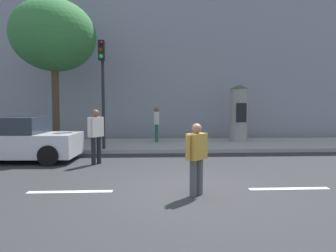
{
  "coord_description": "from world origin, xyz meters",
  "views": [
    {
      "loc": [
        -0.6,
        -6.17,
        1.82
      ],
      "look_at": [
        -0.2,
        2.0,
        1.27
      ],
      "focal_mm": 30.91,
      "sensor_mm": 36.0,
      "label": 1
    }
  ],
  "objects_px": {
    "pedestrian_near_pole": "(197,154)",
    "parked_car_dark": "(12,140)",
    "traffic_light": "(102,77)",
    "pedestrian_in_dark_shirt": "(157,121)",
    "street_tree": "(54,36)",
    "pedestrian_with_backpack": "(96,132)",
    "poster_column": "(239,113)"
  },
  "relations": [
    {
      "from": "traffic_light",
      "to": "parked_car_dark",
      "type": "relative_size",
      "value": 0.98
    },
    {
      "from": "street_tree",
      "to": "pedestrian_near_pole",
      "type": "bearing_deg",
      "value": -53.94
    },
    {
      "from": "poster_column",
      "to": "street_tree",
      "type": "relative_size",
      "value": 0.44
    },
    {
      "from": "pedestrian_in_dark_shirt",
      "to": "parked_car_dark",
      "type": "relative_size",
      "value": 0.39
    },
    {
      "from": "pedestrian_near_pole",
      "to": "pedestrian_in_dark_shirt",
      "type": "relative_size",
      "value": 0.9
    },
    {
      "from": "street_tree",
      "to": "parked_car_dark",
      "type": "relative_size",
      "value": 1.46
    },
    {
      "from": "traffic_light",
      "to": "pedestrian_in_dark_shirt",
      "type": "height_order",
      "value": "traffic_light"
    },
    {
      "from": "street_tree",
      "to": "pedestrian_in_dark_shirt",
      "type": "height_order",
      "value": "street_tree"
    },
    {
      "from": "street_tree",
      "to": "pedestrian_near_pole",
      "type": "distance_m",
      "value": 9.64
    },
    {
      "from": "traffic_light",
      "to": "pedestrian_in_dark_shirt",
      "type": "bearing_deg",
      "value": 47.31
    },
    {
      "from": "traffic_light",
      "to": "pedestrian_near_pole",
      "type": "relative_size",
      "value": 2.84
    },
    {
      "from": "street_tree",
      "to": "pedestrian_near_pole",
      "type": "relative_size",
      "value": 4.22
    },
    {
      "from": "parked_car_dark",
      "to": "traffic_light",
      "type": "bearing_deg",
      "value": 29.82
    },
    {
      "from": "pedestrian_with_backpack",
      "to": "pedestrian_in_dark_shirt",
      "type": "bearing_deg",
      "value": 66.78
    },
    {
      "from": "poster_column",
      "to": "pedestrian_in_dark_shirt",
      "type": "bearing_deg",
      "value": -178.9
    },
    {
      "from": "pedestrian_near_pole",
      "to": "parked_car_dark",
      "type": "relative_size",
      "value": 0.35
    },
    {
      "from": "pedestrian_with_backpack",
      "to": "traffic_light",
      "type": "bearing_deg",
      "value": 94.22
    },
    {
      "from": "pedestrian_near_pole",
      "to": "pedestrian_in_dark_shirt",
      "type": "height_order",
      "value": "pedestrian_in_dark_shirt"
    },
    {
      "from": "street_tree",
      "to": "parked_car_dark",
      "type": "bearing_deg",
      "value": -98.36
    },
    {
      "from": "traffic_light",
      "to": "pedestrian_with_backpack",
      "type": "bearing_deg",
      "value": -85.78
    },
    {
      "from": "pedestrian_near_pole",
      "to": "pedestrian_in_dark_shirt",
      "type": "bearing_deg",
      "value": 95.37
    },
    {
      "from": "pedestrian_with_backpack",
      "to": "poster_column",
      "type": "bearing_deg",
      "value": 37.97
    },
    {
      "from": "pedestrian_with_backpack",
      "to": "parked_car_dark",
      "type": "xyz_separation_m",
      "value": [
        -2.92,
        0.68,
        -0.32
      ]
    },
    {
      "from": "street_tree",
      "to": "pedestrian_in_dark_shirt",
      "type": "bearing_deg",
      "value": 10.3
    },
    {
      "from": "traffic_light",
      "to": "pedestrian_near_pole",
      "type": "bearing_deg",
      "value": -62.91
    },
    {
      "from": "pedestrian_with_backpack",
      "to": "street_tree",
      "type": "bearing_deg",
      "value": 123.33
    },
    {
      "from": "traffic_light",
      "to": "poster_column",
      "type": "xyz_separation_m",
      "value": [
        6.1,
        2.37,
        -1.45
      ]
    },
    {
      "from": "poster_column",
      "to": "street_tree",
      "type": "bearing_deg",
      "value": -174.02
    },
    {
      "from": "pedestrian_near_pole",
      "to": "parked_car_dark",
      "type": "height_order",
      "value": "pedestrian_near_pole"
    },
    {
      "from": "pedestrian_in_dark_shirt",
      "to": "street_tree",
      "type": "bearing_deg",
      "value": -169.7
    },
    {
      "from": "poster_column",
      "to": "parked_car_dark",
      "type": "bearing_deg",
      "value": -155.94
    },
    {
      "from": "traffic_light",
      "to": "parked_car_dark",
      "type": "xyz_separation_m",
      "value": [
        -2.75,
        -1.58,
        -2.27
      ]
    }
  ]
}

